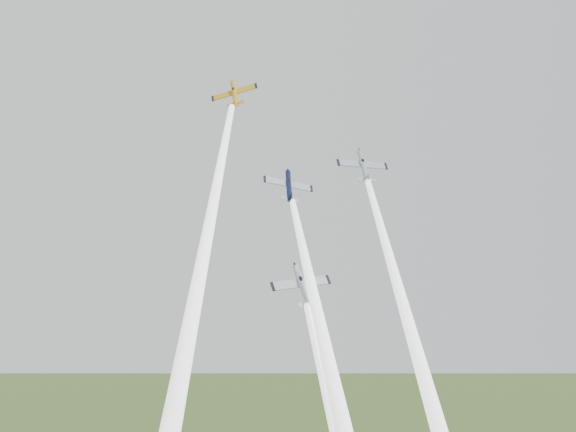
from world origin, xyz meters
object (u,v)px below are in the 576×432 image
object	(u,v)px
plane_yellow	(234,93)
plane_silver_low	(302,286)
plane_silver_right	(363,166)
plane_navy	(289,186)

from	to	relation	value
plane_yellow	plane_silver_low	world-z (taller)	plane_yellow
plane_silver_right	plane_silver_low	size ratio (longest dim) A/B	0.98
plane_silver_right	plane_silver_low	distance (m)	25.41
plane_navy	plane_silver_low	distance (m)	18.50
plane_navy	plane_silver_low	size ratio (longest dim) A/B	0.92
plane_yellow	plane_silver_low	size ratio (longest dim) A/B	0.88
plane_yellow	plane_navy	bearing A→B (deg)	-3.26
plane_navy	plane_silver_low	xyz separation A→B (m)	(1.03, -9.29, -15.96)
plane_yellow	plane_silver_right	size ratio (longest dim) A/B	0.90
plane_yellow	plane_navy	xyz separation A→B (m)	(8.60, -2.47, -15.44)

